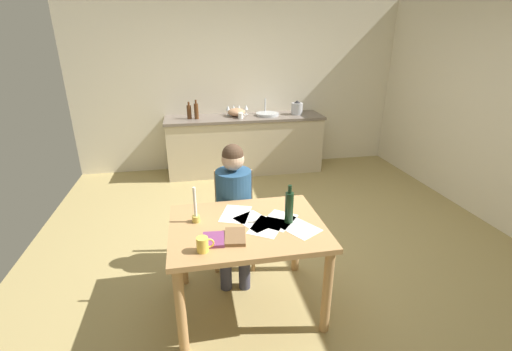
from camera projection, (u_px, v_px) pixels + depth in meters
ground_plane at (279, 245)px, 3.71m from camera, size 5.20×5.20×0.04m
wall_back at (241, 87)px, 5.60m from camera, size 5.20×0.12×2.60m
kitchen_counter at (245, 144)px, 5.59m from camera, size 2.45×0.64×0.90m
dining_table at (247, 238)px, 2.64m from camera, size 1.15×0.87×0.74m
chair_at_table at (234, 213)px, 3.30m from camera, size 0.45×0.45×0.88m
person_seated at (234, 202)px, 3.10m from camera, size 0.37×0.62×1.19m
coffee_mug at (203, 244)px, 2.26m from camera, size 0.12×0.08×0.10m
candlestick at (196, 212)px, 2.61m from camera, size 0.06×0.06×0.28m
book_magazine at (235, 237)px, 2.42m from camera, size 0.17×0.24×0.03m
book_cookery at (214, 240)px, 2.39m from camera, size 0.16×0.20×0.02m
paper_letter at (279, 220)px, 2.66m from camera, size 0.35×0.36×0.00m
paper_bill at (255, 221)px, 2.65m from camera, size 0.33×0.36×0.00m
paper_envelope at (298, 228)px, 2.56m from camera, size 0.33×0.36×0.00m
paper_receipt at (267, 227)px, 2.57m from camera, size 0.34×0.36×0.00m
paper_notice at (236, 214)px, 2.76m from camera, size 0.30×0.35×0.00m
wine_bottle_on_table at (289, 207)px, 2.59m from camera, size 0.06×0.06×0.30m
sink_unit at (267, 114)px, 5.48m from camera, size 0.36×0.36×0.24m
bottle_oil at (189, 112)px, 5.22m from camera, size 0.07×0.07×0.25m
bottle_vinegar at (196, 111)px, 5.21m from camera, size 0.07×0.07×0.29m
mixing_bowl at (236, 112)px, 5.41m from camera, size 0.27×0.27×0.12m
stovetop_kettle at (297, 108)px, 5.53m from camera, size 0.18×0.18×0.22m
wine_glass_near_sink at (246, 108)px, 5.53m from camera, size 0.07×0.07×0.15m
wine_glass_by_kettle at (239, 108)px, 5.51m from camera, size 0.07×0.07×0.15m
wine_glass_back_left at (234, 108)px, 5.49m from camera, size 0.07×0.07×0.15m
wine_glass_back_right at (228, 108)px, 5.48m from camera, size 0.07×0.07×0.15m
teacup_on_counter at (241, 116)px, 5.25m from camera, size 0.11×0.08×0.09m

